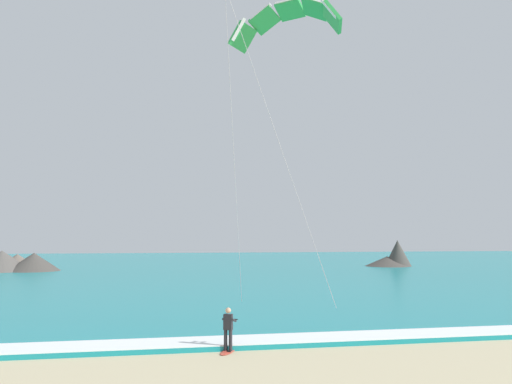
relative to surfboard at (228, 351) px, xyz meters
The scene contains 7 objects.
sea 60.11m from the surfboard, 88.28° to the left, with size 200.00×120.00×0.20m, color teal.
surf_foam 2.12m from the surfboard, 30.81° to the left, with size 200.00×1.99×0.04m, color white.
surfboard is the anchor object (origin of this frame).
kitesurfer 0.91m from the surfboard, 64.17° to the left, with size 0.66×0.66×1.69m.
kite_primary 16.40m from the surfboard, 50.21° to the left, with size 6.00×5.88×15.28m.
headland_right 58.70m from the surfboard, 58.36° to the left, with size 7.34×7.34×3.99m.
headland_left 53.31m from the surfboard, 112.69° to the left, with size 11.39×8.76×2.75m.
Camera 1 is at (-4.47, -5.21, 4.43)m, focal length 35.66 mm.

